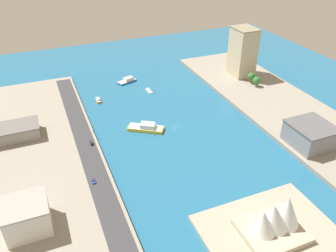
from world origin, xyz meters
TOP-DOWN VIEW (x-y plane):
  - ground_plane at (0.00, 0.00)m, footprint 440.00×440.00m
  - quay_west at (-93.60, 0.00)m, footprint 70.00×240.00m
  - quay_east at (93.60, 0.00)m, footprint 70.00×240.00m
  - peninsula_point at (-4.28, 112.57)m, footprint 67.20×51.91m
  - road_strip at (66.94, 0.00)m, footprint 12.76×228.00m
  - catamaran_blue at (9.46, -92.14)m, footprint 19.67×13.11m
  - ferry_yellow_fast at (20.97, -4.13)m, footprint 26.96×21.96m
  - sailboat_small_white at (-2.89, -64.50)m, footprint 3.65×10.97m
  - water_taxi_orange at (44.07, -63.42)m, footprint 3.63×11.06m
  - hotel_broad_white at (106.57, 64.04)m, footprint 21.90×21.39m
  - office_block_beige at (-97.63, -61.28)m, footprint 19.71×24.34m
  - warehouse_low_gray at (-74.82, 59.57)m, footprint 27.43×28.57m
  - carpark_squat_concrete at (111.20, -25.99)m, footprint 34.18×20.53m
  - suv_black at (63.10, 2.90)m, footprint 1.86×4.96m
  - hatchback_blue at (70.16, 42.13)m, footprint 2.05×4.50m
  - traffic_light_waterfront at (59.28, -9.40)m, footprint 0.36×0.36m
  - opera_landmark at (-5.16, 112.57)m, footprint 31.13×26.76m
  - park_tree_cluster at (-95.59, -35.65)m, footprint 7.22×14.77m

SIDE VIEW (x-z plane):
  - ground_plane at x=0.00m, z-range 0.00..0.00m
  - sailboat_small_white at x=-2.89m, z-range -4.22..5.95m
  - peninsula_point at x=-4.28m, z-range 0.00..2.00m
  - water_taxi_orange at x=44.07m, z-range -0.39..2.90m
  - quay_west at x=-93.60m, z-range 0.00..2.86m
  - quay_east at x=93.60m, z-range 0.00..2.86m
  - catamaran_blue at x=9.46m, z-range -0.54..3.72m
  - ferry_yellow_fast at x=20.97m, z-range -0.80..4.85m
  - road_strip at x=66.94m, z-range 2.86..3.01m
  - hatchback_blue at x=70.16m, z-range 3.01..4.45m
  - suv_black at x=63.10m, z-range 3.00..4.50m
  - traffic_light_waterfront at x=59.28m, z-range 3.95..10.45m
  - carpark_squat_concrete at x=111.20m, z-range 2.89..12.26m
  - park_tree_cluster at x=-95.59m, z-range 4.03..14.08m
  - warehouse_low_gray at x=-74.82m, z-range 2.89..17.98m
  - opera_landmark at x=-5.16m, z-range -0.22..21.80m
  - hotel_broad_white at x=106.57m, z-range 2.89..19.03m
  - office_block_beige at x=-97.63m, z-range 2.89..48.82m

